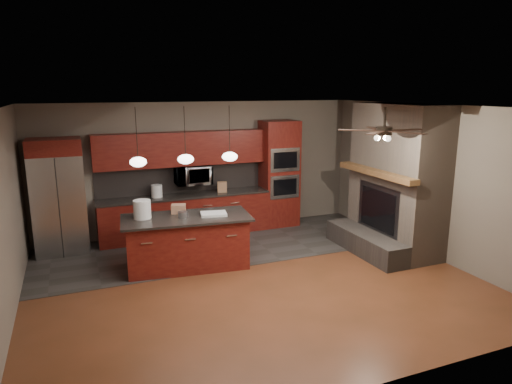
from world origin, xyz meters
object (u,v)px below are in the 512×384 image
counter_box (222,187)px  microwave (193,175)px  kitchen_island (187,242)px  counter_bucket (157,191)px  oven_tower (279,174)px  refrigerator (59,197)px  paint_can (183,215)px  cardboard_box (179,209)px  white_bucket (142,209)px  paint_tray (214,214)px

counter_box → microwave: bearing=-172.5°
kitchen_island → counter_bucket: size_ratio=8.94×
oven_tower → refrigerator: (-4.59, -0.07, -0.10)m
refrigerator → counter_bucket: (1.84, 0.08, -0.06)m
paint_can → cardboard_box: 0.32m
microwave → counter_box: bearing=-9.3°
white_bucket → paint_tray: white_bucket is taller
paint_can → counter_box: bearing=53.6°
microwave → cardboard_box: microwave is taller
microwave → counter_bucket: bearing=-176.3°
counter_bucket → oven_tower: bearing=-0.2°
white_bucket → microwave: bearing=50.9°
refrigerator → cardboard_box: 2.39m
oven_tower → kitchen_island: 3.16m
white_bucket → counter_box: white_bucket is taller
kitchen_island → counter_bucket: 1.82m
kitchen_island → white_bucket: (-0.71, 0.17, 0.61)m
paint_tray → counter_box: 1.90m
oven_tower → paint_tray: size_ratio=5.40×
refrigerator → counter_box: (3.22, 0.03, -0.08)m
white_bucket → cardboard_box: (0.64, 0.10, -0.08)m
paint_can → paint_tray: 0.54m
white_bucket → counter_box: 2.42m
refrigerator → paint_tray: refrigerator is taller
refrigerator → counter_box: size_ratio=9.93×
counter_bucket → counter_box: 1.38m
microwave → kitchen_island: 2.04m
paint_can → refrigerator: bearing=139.3°
microwave → oven_tower: bearing=-1.7°
counter_bucket → counter_box: size_ratio=1.16×
counter_box → paint_tray: bearing=-95.7°
paint_can → counter_bucket: counter_bucket is taller
kitchen_island → paint_tray: bearing=-4.7°
counter_box → cardboard_box: bearing=-115.3°
kitchen_island → microwave: bearing=77.9°
counter_bucket → counter_box: bearing=-2.1°
white_bucket → paint_can: bearing=-19.1°
oven_tower → counter_box: 1.38m
microwave → counter_box: size_ratio=3.33×
kitchen_island → counter_bucket: bearing=102.5°
paint_can → cardboard_box: bearing=89.5°
kitchen_island → paint_can: paint_can is taller
microwave → paint_can: bearing=-109.9°
oven_tower → counter_box: oven_tower is taller
kitchen_island → white_bucket: white_bucket is taller
counter_box → oven_tower: bearing=18.6°
kitchen_island → paint_tray: 0.67m
oven_tower → paint_tray: (-2.09, -1.80, -0.25)m
refrigerator → cardboard_box: size_ratio=8.84×
microwave → paint_can: (-0.66, -1.81, -0.33)m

